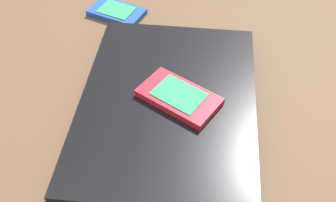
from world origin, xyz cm
name	(u,v)px	position (x,y,z in cm)	size (l,w,h in cm)	color
desk_surface	(140,112)	(0.00, 0.00, 1.50)	(120.00, 80.00, 3.00)	brown
laptop_closed	(168,105)	(0.92, 4.18, 4.22)	(34.01, 24.31, 2.44)	black
cell_phone_on_laptop	(179,97)	(0.98, 5.71, 5.98)	(11.23, 12.52, 1.15)	red
cell_phone_on_desk	(117,12)	(-22.58, -6.21, 3.57)	(9.17, 11.21, 1.20)	#1E479E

